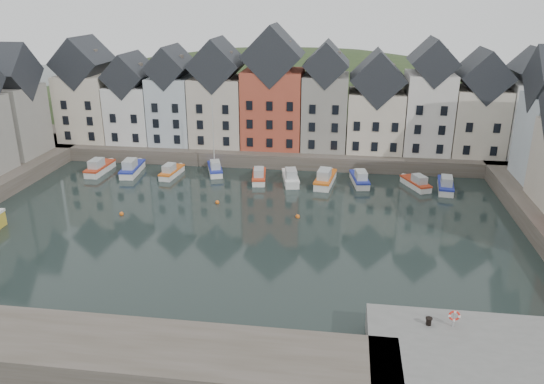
% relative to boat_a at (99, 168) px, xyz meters
% --- Properties ---
extents(ground, '(260.00, 260.00, 0.00)m').
position_rel_boat_a_xyz_m(ground, '(23.18, -17.18, -0.71)').
color(ground, black).
rests_on(ground, ground).
extents(far_quay, '(90.00, 16.00, 2.00)m').
position_rel_boat_a_xyz_m(far_quay, '(23.18, 12.82, 0.29)').
color(far_quay, '#4B4439').
rests_on(far_quay, ground).
extents(near_quay, '(18.00, 10.00, 2.00)m').
position_rel_boat_a_xyz_m(near_quay, '(45.18, -37.18, 0.29)').
color(near_quay, '#60605E').
rests_on(near_quay, ground).
extents(near_wall, '(50.00, 6.00, 2.00)m').
position_rel_boat_a_xyz_m(near_wall, '(13.18, -39.18, 0.29)').
color(near_wall, '#4B4439').
rests_on(near_wall, ground).
extents(hillside, '(153.60, 70.40, 64.00)m').
position_rel_boat_a_xyz_m(hillside, '(23.20, 38.82, -18.67)').
color(hillside, '#25371B').
rests_on(hillside, ground).
extents(far_terrace, '(72.37, 8.16, 17.78)m').
position_rel_boat_a_xyz_m(far_terrace, '(26.39, 10.82, 8.17)').
color(far_terrace, beige).
rests_on(far_terrace, far_quay).
extents(mooring_buoys, '(20.50, 5.50, 0.50)m').
position_rel_boat_a_xyz_m(mooring_buoys, '(19.18, -11.84, -0.56)').
color(mooring_buoys, '#D66119').
rests_on(mooring_buoys, ground).
extents(boat_a, '(2.11, 6.25, 2.38)m').
position_rel_boat_a_xyz_m(boat_a, '(0.00, 0.00, 0.00)').
color(boat_a, silver).
rests_on(boat_a, ground).
extents(boat_b, '(2.55, 6.57, 2.46)m').
position_rel_boat_a_xyz_m(boat_b, '(4.70, 0.27, 0.03)').
color(boat_b, silver).
rests_on(boat_b, ground).
extents(boat_c, '(2.20, 5.53, 2.07)m').
position_rel_boat_a_xyz_m(boat_c, '(10.50, -0.05, -0.09)').
color(boat_c, silver).
rests_on(boat_c, ground).
extents(boat_d, '(3.42, 5.85, 10.69)m').
position_rel_boat_a_xyz_m(boat_d, '(16.18, 2.05, -0.01)').
color(boat_d, silver).
rests_on(boat_d, ground).
extents(boat_e, '(2.48, 5.79, 2.15)m').
position_rel_boat_a_xyz_m(boat_e, '(22.83, -0.31, -0.07)').
color(boat_e, silver).
rests_on(boat_e, ground).
extents(boat_f, '(3.03, 6.22, 2.29)m').
position_rel_boat_a_xyz_m(boat_f, '(27.12, -0.44, -0.03)').
color(boat_f, silver).
rests_on(boat_f, ground).
extents(boat_g, '(2.90, 6.82, 2.54)m').
position_rel_boat_a_xyz_m(boat_g, '(31.71, -0.55, 0.05)').
color(boat_g, silver).
rests_on(boat_g, ground).
extents(boat_h, '(2.73, 6.06, 2.24)m').
position_rel_boat_a_xyz_m(boat_h, '(36.26, 0.25, -0.04)').
color(boat_h, silver).
rests_on(boat_h, ground).
extents(boat_i, '(3.74, 5.56, 2.05)m').
position_rel_boat_a_xyz_m(boat_i, '(43.51, -0.17, -0.10)').
color(boat_i, silver).
rests_on(boat_i, ground).
extents(boat_j, '(2.52, 6.09, 2.27)m').
position_rel_boat_a_xyz_m(boat_j, '(47.12, -0.68, -0.03)').
color(boat_j, silver).
rests_on(boat_j, ground).
extents(mooring_bollard, '(0.48, 0.48, 0.56)m').
position_rel_boat_a_xyz_m(mooring_bollard, '(40.38, -34.36, 1.60)').
color(mooring_bollard, black).
rests_on(mooring_bollard, near_quay).
extents(life_ring_post, '(0.80, 0.17, 1.30)m').
position_rel_boat_a_xyz_m(life_ring_post, '(42.03, -34.36, 2.15)').
color(life_ring_post, gray).
rests_on(life_ring_post, near_quay).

